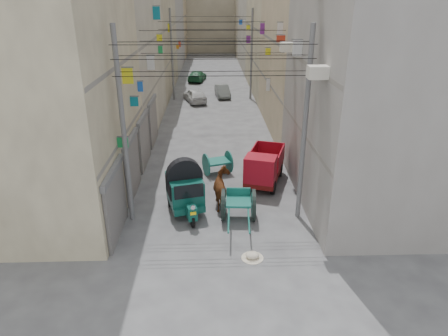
{
  "coord_description": "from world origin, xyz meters",
  "views": [
    {
      "loc": [
        -0.13,
        -9.16,
        8.83
      ],
      "look_at": [
        0.39,
        6.5,
        2.12
      ],
      "focal_mm": 32.0,
      "sensor_mm": 36.0,
      "label": 1
    }
  ],
  "objects_px": {
    "horse": "(224,190)",
    "second_cart": "(218,162)",
    "mini_truck": "(263,170)",
    "tonga_cart": "(238,204)",
    "feed_sack": "(252,255)",
    "auto_rickshaw": "(185,188)",
    "distant_car_green": "(197,76)",
    "distant_car_grey": "(222,91)",
    "distant_car_white": "(195,95)"
  },
  "relations": [
    {
      "from": "distant_car_grey",
      "to": "distant_car_green",
      "type": "distance_m",
      "value": 8.5
    },
    {
      "from": "auto_rickshaw",
      "to": "mini_truck",
      "type": "xyz_separation_m",
      "value": [
        3.76,
        2.48,
        -0.23
      ]
    },
    {
      "from": "mini_truck",
      "to": "distant_car_white",
      "type": "distance_m",
      "value": 18.27
    },
    {
      "from": "mini_truck",
      "to": "distant_car_white",
      "type": "height_order",
      "value": "mini_truck"
    },
    {
      "from": "distant_car_white",
      "to": "distant_car_grey",
      "type": "bearing_deg",
      "value": -159.62
    },
    {
      "from": "distant_car_white",
      "to": "distant_car_green",
      "type": "distance_m",
      "value": 10.03
    },
    {
      "from": "tonga_cart",
      "to": "feed_sack",
      "type": "height_order",
      "value": "tonga_cart"
    },
    {
      "from": "distant_car_green",
      "to": "tonga_cart",
      "type": "bearing_deg",
      "value": 104.39
    },
    {
      "from": "auto_rickshaw",
      "to": "distant_car_green",
      "type": "xyz_separation_m",
      "value": [
        -0.36,
        30.34,
        -0.55
      ]
    },
    {
      "from": "mini_truck",
      "to": "distant_car_grey",
      "type": "bearing_deg",
      "value": 112.18
    },
    {
      "from": "auto_rickshaw",
      "to": "distant_car_white",
      "type": "relative_size",
      "value": 0.76
    },
    {
      "from": "auto_rickshaw",
      "to": "distant_car_green",
      "type": "height_order",
      "value": "auto_rickshaw"
    },
    {
      "from": "tonga_cart",
      "to": "horse",
      "type": "height_order",
      "value": "horse"
    },
    {
      "from": "feed_sack",
      "to": "horse",
      "type": "height_order",
      "value": "horse"
    },
    {
      "from": "feed_sack",
      "to": "horse",
      "type": "bearing_deg",
      "value": 103.02
    },
    {
      "from": "feed_sack",
      "to": "distant_car_grey",
      "type": "distance_m",
      "value": 25.86
    },
    {
      "from": "distant_car_grey",
      "to": "distant_car_white",
      "type": "bearing_deg",
      "value": -148.88
    },
    {
      "from": "distant_car_white",
      "to": "distant_car_green",
      "type": "xyz_separation_m",
      "value": [
        -0.09,
        10.03,
        -0.05
      ]
    },
    {
      "from": "mini_truck",
      "to": "second_cart",
      "type": "height_order",
      "value": "mini_truck"
    },
    {
      "from": "distant_car_grey",
      "to": "auto_rickshaw",
      "type": "bearing_deg",
      "value": -102.07
    },
    {
      "from": "mini_truck",
      "to": "feed_sack",
      "type": "height_order",
      "value": "mini_truck"
    },
    {
      "from": "auto_rickshaw",
      "to": "feed_sack",
      "type": "height_order",
      "value": "auto_rickshaw"
    },
    {
      "from": "tonga_cart",
      "to": "auto_rickshaw",
      "type": "bearing_deg",
      "value": 164.71
    },
    {
      "from": "second_cart",
      "to": "distant_car_green",
      "type": "bearing_deg",
      "value": 74.94
    },
    {
      "from": "mini_truck",
      "to": "horse",
      "type": "distance_m",
      "value": 2.91
    },
    {
      "from": "second_cart",
      "to": "distant_car_white",
      "type": "height_order",
      "value": "distant_car_white"
    },
    {
      "from": "auto_rickshaw",
      "to": "horse",
      "type": "xyz_separation_m",
      "value": [
        1.71,
        0.42,
        -0.29
      ]
    },
    {
      "from": "tonga_cart",
      "to": "second_cart",
      "type": "distance_m",
      "value": 4.97
    },
    {
      "from": "auto_rickshaw",
      "to": "second_cart",
      "type": "bearing_deg",
      "value": 55.17
    },
    {
      "from": "tonga_cart",
      "to": "distant_car_white",
      "type": "bearing_deg",
      "value": 100.34
    },
    {
      "from": "horse",
      "to": "distant_car_grey",
      "type": "distance_m",
      "value": 21.85
    },
    {
      "from": "horse",
      "to": "second_cart",
      "type": "bearing_deg",
      "value": -94.22
    },
    {
      "from": "mini_truck",
      "to": "distant_car_grey",
      "type": "xyz_separation_m",
      "value": [
        -1.45,
        19.78,
        -0.35
      ]
    },
    {
      "from": "tonga_cart",
      "to": "feed_sack",
      "type": "xyz_separation_m",
      "value": [
        0.34,
        -2.81,
        -0.59
      ]
    },
    {
      "from": "auto_rickshaw",
      "to": "second_cart",
      "type": "distance_m",
      "value": 4.42
    },
    {
      "from": "tonga_cart",
      "to": "second_cart",
      "type": "xyz_separation_m",
      "value": [
        -0.8,
        4.9,
        -0.07
      ]
    },
    {
      "from": "tonga_cart",
      "to": "distant_car_green",
      "type": "distance_m",
      "value": 31.23
    },
    {
      "from": "feed_sack",
      "to": "distant_car_green",
      "type": "distance_m",
      "value": 34.06
    },
    {
      "from": "tonga_cart",
      "to": "second_cart",
      "type": "bearing_deg",
      "value": 102.68
    },
    {
      "from": "tonga_cart",
      "to": "distant_car_grey",
      "type": "distance_m",
      "value": 23.04
    },
    {
      "from": "distant_car_white",
      "to": "distant_car_green",
      "type": "height_order",
      "value": "distant_car_white"
    },
    {
      "from": "mini_truck",
      "to": "feed_sack",
      "type": "relative_size",
      "value": 7.18
    },
    {
      "from": "auto_rickshaw",
      "to": "feed_sack",
      "type": "relative_size",
      "value": 5.57
    },
    {
      "from": "horse",
      "to": "distant_car_white",
      "type": "distance_m",
      "value": 19.98
    },
    {
      "from": "auto_rickshaw",
      "to": "distant_car_white",
      "type": "xyz_separation_m",
      "value": [
        -0.27,
        20.31,
        -0.5
      ]
    },
    {
      "from": "auto_rickshaw",
      "to": "mini_truck",
      "type": "distance_m",
      "value": 4.51
    },
    {
      "from": "distant_car_grey",
      "to": "second_cart",
      "type": "bearing_deg",
      "value": -98.69
    },
    {
      "from": "tonga_cart",
      "to": "horse",
      "type": "relative_size",
      "value": 1.57
    },
    {
      "from": "horse",
      "to": "distant_car_green",
      "type": "distance_m",
      "value": 29.99
    },
    {
      "from": "tonga_cart",
      "to": "distant_car_green",
      "type": "height_order",
      "value": "tonga_cart"
    }
  ]
}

